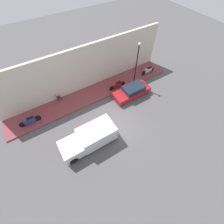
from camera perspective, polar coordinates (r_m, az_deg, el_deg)
The scene contains 10 objects.
ground_plane at distance 15.00m, azimuth 2.05°, elevation -5.16°, with size 60.00×60.00×0.00m, color #514F51.
sidewalk at distance 17.76m, azimuth -7.07°, elevation 7.09°, with size 2.66×19.43×0.14m.
building_facade at distance 17.16m, azimuth -10.29°, elevation 15.92°, with size 0.30×19.43×5.16m.
parked_car at distance 17.27m, azimuth 7.66°, elevation 7.90°, with size 1.71×4.28×1.27m.
delivery_van at distance 13.44m, azimuth -8.67°, elevation -9.84°, with size 2.00×4.91×1.75m.
scooter_silver at distance 20.49m, azimuth 13.60°, elevation 15.24°, with size 0.30×1.94×0.87m.
motorcycle_red at distance 17.92m, azimuth 2.06°, elevation 10.33°, with size 0.30×2.14×0.81m.
motorcycle_blue at distance 16.66m, azimuth -28.84°, elevation -2.84°, with size 0.30×2.07×0.82m.
streetlamp at distance 17.23m, azimuth 9.51°, elevation 18.94°, with size 0.30×0.30×5.04m.
cafe_chair at distance 17.42m, azimuth -19.98°, elevation 5.26°, with size 0.40×0.40×0.89m.
Camera 1 is at (-6.41, 4.59, 12.76)m, focal length 24.00 mm.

